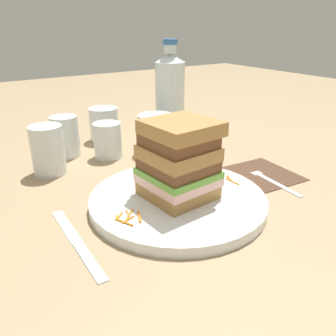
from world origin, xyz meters
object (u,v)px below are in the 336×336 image
Objects in this scene: fork at (267,177)px; empty_tumbler_1 at (65,136)px; main_plate at (178,200)px; empty_tumbler_3 at (108,140)px; juice_glass at (156,136)px; empty_tumbler_0 at (104,124)px; water_bottle at (170,96)px; knife at (78,243)px; empty_tumbler_2 at (48,150)px; sandwich at (179,160)px; napkin_dark at (259,174)px.

fork is 1.79× the size of empty_tumbler_1.
main_plate is 3.72× the size of empty_tumbler_3.
empty_tumbler_0 is at bearing 111.73° from juice_glass.
juice_glass reaches higher than main_plate.
water_bottle is at bearing 41.00° from juice_glass.
fork reaches higher than knife.
fork is at bearing -53.86° from empty_tumbler_3.
empty_tumbler_1 is (-0.18, 0.10, 0.01)m from juice_glass.
juice_glass is (-0.10, 0.25, 0.04)m from fork.
empty_tumbler_0 is at bearing 36.44° from empty_tumbler_2.
sandwich is at bearing -49.63° from main_plate.
empty_tumbler_3 is (-0.00, 0.27, 0.03)m from main_plate.
napkin_dark is at bearing -48.45° from empty_tumbler_1.
juice_glass is 0.91× the size of empty_tumbler_2.
empty_tumbler_0 is at bearing 25.13° from empty_tumbler_1.
water_bottle is at bearing -3.86° from empty_tumbler_1.
knife is 2.35× the size of empty_tumbler_0.
knife is (-0.18, -0.02, -0.01)m from main_plate.
fork is 0.27m from juice_glass.
empty_tumbler_1 reaches higher than main_plate.
empty_tumbler_2 reaches higher than main_plate.
empty_tumbler_2 is at bearing -128.40° from empty_tumbler_1.
knife is at bearing -176.34° from napkin_dark.
fork is at bearing -3.35° from sandwich.
empty_tumbler_0 is at bearing 83.94° from sandwich.
empty_tumbler_2 is (0.04, 0.27, 0.05)m from knife.
juice_glass is at bearing -19.81° from empty_tumbler_3.
empty_tumbler_3 is at bearing 57.98° from knife.
sandwich is at bearing 176.65° from fork.
empty_tumbler_1 is at bearing 103.17° from main_plate.
empty_tumbler_2 is at bearing -143.56° from empty_tumbler_0.
water_bottle reaches higher than empty_tumbler_1.
fork is at bearing -3.49° from main_plate.
empty_tumbler_0 reaches higher than fork.
sandwich reaches higher than knife.
juice_glass is 0.14m from water_bottle.
fork is at bearing -67.70° from empty_tumbler_0.
sandwich is 0.22m from fork.
empty_tumbler_2 is at bearing 142.26° from fork.
empty_tumbler_0 is 0.13m from empty_tumbler_1.
main_plate is at bearing -76.83° from empty_tumbler_1.
water_bottle is at bearing 92.02° from fork.
napkin_dark is 1.51× the size of juice_glass.
knife is 0.81× the size of water_bottle.
sandwich is 0.22m from napkin_dark.
knife is 0.52m from water_bottle.
empty_tumbler_3 is (0.14, 0.02, -0.01)m from empty_tumbler_2.
empty_tumbler_1 is at bearing 131.55° from napkin_dark.
main_plate is 0.18m from knife.
fork is (0.21, -0.01, -0.00)m from main_plate.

